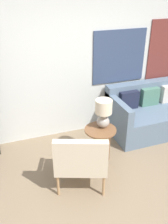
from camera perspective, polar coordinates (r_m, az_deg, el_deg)
name	(u,v)px	position (r m, az deg, el deg)	size (l,w,h in m)	color
ground_plane	(114,211)	(3.43, 6.82, -21.51)	(14.00, 14.00, 0.00)	#847056
wall_back	(69,63)	(4.32, -3.54, 11.20)	(6.40, 0.08, 2.70)	silver
armchair	(81,159)	(3.36, -0.69, -10.65)	(0.86, 0.81, 0.87)	tan
couch	(152,113)	(4.94, 15.30, -0.29)	(1.66, 0.91, 0.88)	slate
side_table	(100,133)	(3.87, 3.74, -4.80)	(0.49, 0.49, 0.57)	brown
table_lamp	(104,112)	(3.77, 4.48, 0.04)	(0.26, 0.26, 0.46)	#A59E93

